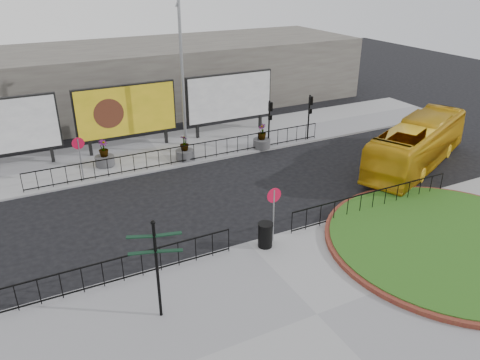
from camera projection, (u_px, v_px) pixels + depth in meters
ground at (247, 244)px, 19.71m from camera, size 90.00×90.00×0.00m
pavement_near at (317, 316)px, 15.64m from camera, size 30.00×10.00×0.12m
pavement_far at (158, 151)px, 29.37m from camera, size 44.00×6.00×0.12m
brick_edge at (451, 242)px, 19.48m from camera, size 10.40×10.40×0.18m
grass_lawn at (451, 242)px, 19.47m from camera, size 10.00×10.00×0.22m
railing_near_left at (103, 274)px, 16.71m from camera, size 10.00×0.10×1.10m
railing_near_right at (373, 201)px, 21.86m from camera, size 9.00×0.10×1.10m
railing_far at (188, 153)px, 27.35m from camera, size 18.00×0.10×1.10m
speed_sign_far at (79, 150)px, 24.44m from camera, size 0.64×0.07×2.47m
speed_sign_near at (274, 203)px, 18.99m from camera, size 0.64×0.07×2.47m
billboard_left at (0, 128)px, 25.59m from camera, size 6.20×0.31×4.10m
billboard_mid at (126, 111)px, 28.47m from camera, size 6.20×0.31×4.10m
billboard_right at (230, 97)px, 31.36m from camera, size 6.20×0.31×4.10m
lamp_post at (182, 76)px, 27.18m from camera, size 0.74×0.18×9.23m
signal_pole_a at (270, 117)px, 29.05m from camera, size 0.22×0.26×3.00m
signal_pole_b at (310, 111)px, 30.28m from camera, size 0.22×0.26×3.00m
building_backdrop at (116, 80)px, 36.43m from camera, size 40.00×10.00×5.00m
fingerpost_sign at (156, 260)px, 14.67m from camera, size 1.67×0.77×3.62m
litter_bin at (265, 235)px, 19.16m from camera, size 0.64×0.64×1.06m
bus at (417, 144)px, 26.66m from camera, size 10.12×6.26×2.80m
planter_a at (104, 157)px, 26.88m from camera, size 1.10×1.10×1.55m
planter_b at (185, 152)px, 27.78m from camera, size 1.09×1.09×1.49m
planter_c at (262, 140)px, 29.50m from camera, size 1.09×1.09×1.57m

